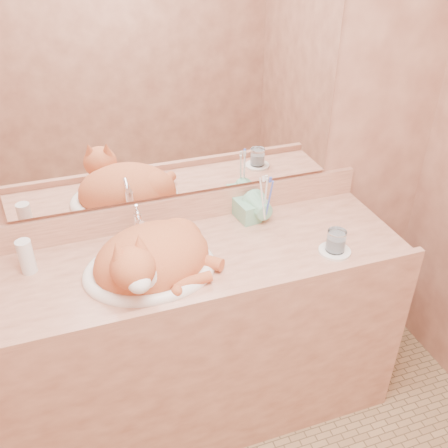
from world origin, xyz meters
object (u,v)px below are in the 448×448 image
object	(u,v)px
toothbrush_cup	(265,214)
cat	(151,257)
soap_dispenser	(255,207)
water_glass	(336,241)
vanity_counter	(202,338)
sink_basin	(149,254)

from	to	relation	value
toothbrush_cup	cat	bearing A→B (deg)	-162.55
cat	soap_dispenser	distance (m)	0.49
soap_dispenser	water_glass	xyz separation A→B (m)	(0.22, -0.27, -0.04)
vanity_counter	soap_dispenser	xyz separation A→B (m)	(0.28, 0.14, 0.52)
sink_basin	toothbrush_cup	world-z (taller)	sink_basin
sink_basin	toothbrush_cup	xyz separation A→B (m)	(0.51, 0.14, -0.02)
soap_dispenser	vanity_counter	bearing A→B (deg)	-161.60
vanity_counter	water_glass	xyz separation A→B (m)	(0.50, -0.14, 0.48)
vanity_counter	sink_basin	size ratio (longest dim) A/B	3.39
vanity_counter	soap_dispenser	distance (m)	0.60
soap_dispenser	cat	bearing A→B (deg)	-167.20
soap_dispenser	water_glass	bearing A→B (deg)	-59.10
water_glass	sink_basin	bearing A→B (deg)	170.40
sink_basin	toothbrush_cup	bearing A→B (deg)	29.78
sink_basin	soap_dispenser	xyz separation A→B (m)	(0.47, 0.16, 0.02)
cat	toothbrush_cup	world-z (taller)	cat
cat	soap_dispenser	bearing A→B (deg)	5.64
sink_basin	toothbrush_cup	size ratio (longest dim) A/B	3.98
toothbrush_cup	soap_dispenser	bearing A→B (deg)	158.09
cat	toothbrush_cup	size ratio (longest dim) A/B	3.68
sink_basin	water_glass	bearing A→B (deg)	4.69
vanity_counter	soap_dispenser	size ratio (longest dim) A/B	8.86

